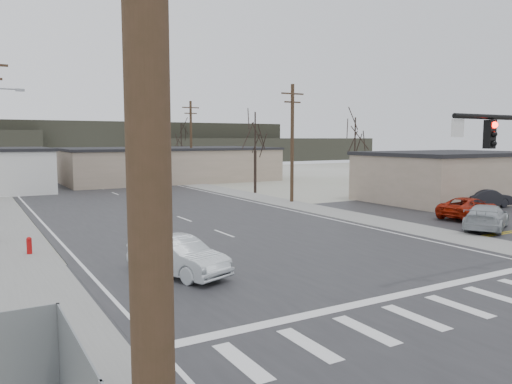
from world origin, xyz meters
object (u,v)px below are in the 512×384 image
at_px(fire_hydrant, 29,246).
at_px(car_parked_red, 468,208).
at_px(car_far_a, 95,178).
at_px(car_parked_silver, 486,217).
at_px(sedan_crossing, 178,256).
at_px(car_far_b, 49,175).
at_px(car_parked_dark_b, 485,198).

height_order(fire_hydrant, car_parked_red, car_parked_red).
distance_m(fire_hydrant, car_far_a, 37.65).
bearing_deg(car_parked_silver, car_parked_red, -67.92).
relative_size(sedan_crossing, car_far_b, 1.15).
distance_m(car_far_b, car_parked_dark_b, 51.23).
bearing_deg(car_far_a, car_parked_dark_b, 98.05).
bearing_deg(car_parked_dark_b, car_parked_red, 121.97).
xyz_separation_m(sedan_crossing, car_far_b, (2.05, 50.38, -0.08)).
distance_m(car_far_a, car_far_b, 8.56).
xyz_separation_m(car_parked_red, car_parked_silver, (-2.80, -3.33, 0.04)).
xyz_separation_m(car_far_b, car_parked_silver, (17.54, -50.21, 0.06)).
xyz_separation_m(fire_hydrant, car_parked_silver, (24.32, -6.73, 0.33)).
bearing_deg(car_parked_dark_b, car_far_b, 36.58).
xyz_separation_m(car_far_a, car_parked_red, (16.15, -39.42, -0.03)).
xyz_separation_m(car_parked_dark_b, car_parked_silver, (-8.40, -6.03, 0.01)).
distance_m(fire_hydrant, car_parked_silver, 25.24).
xyz_separation_m(fire_hydrant, car_parked_dark_b, (32.72, -0.70, 0.33)).
bearing_deg(car_far_b, car_parked_dark_b, -63.96).
distance_m(car_far_a, car_parked_red, 42.60).
bearing_deg(car_far_b, fire_hydrant, -103.25).
relative_size(fire_hydrant, car_parked_red, 0.17).
distance_m(car_parked_red, car_parked_silver, 4.35).
bearing_deg(car_parked_dark_b, car_parked_silver, 131.84).
relative_size(sedan_crossing, car_parked_red, 0.90).
bearing_deg(sedan_crossing, car_far_a, 61.30).
bearing_deg(fire_hydrant, sedan_crossing, -55.59).
xyz_separation_m(sedan_crossing, car_far_a, (6.25, 42.92, -0.03)).
height_order(car_far_b, car_parked_silver, car_parked_silver).
height_order(car_far_a, car_far_b, car_far_a).
distance_m(car_far_a, car_parked_silver, 44.79).
height_order(car_far_a, car_parked_silver, car_parked_silver).
bearing_deg(fire_hydrant, car_parked_dark_b, -1.22).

